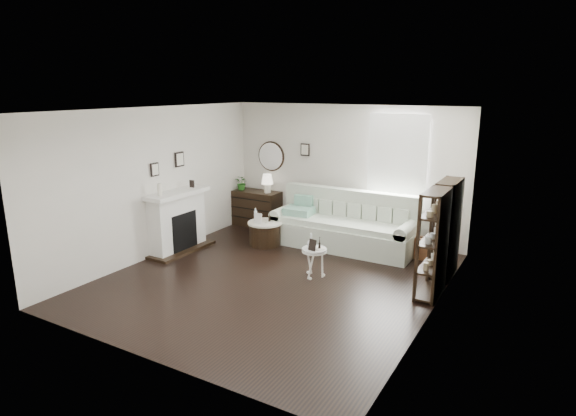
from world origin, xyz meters
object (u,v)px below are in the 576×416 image
Objects in this scene: dresser at (255,208)px; drum_table at (265,233)px; pedestal_table at (314,251)px; sofa at (343,229)px.

drum_table is (0.96, -1.07, -0.16)m from dresser.
pedestal_table reaches higher than drum_table.
sofa is at bearing 26.57° from drum_table.
sofa is 5.66× the size of pedestal_table.
pedestal_table is at bearing -32.20° from drum_table.
sofa is at bearing -9.34° from dresser.
pedestal_table is at bearing -39.06° from dresser.
sofa is 2.36m from dresser.
pedestal_table is (0.22, -1.69, 0.09)m from sofa.
pedestal_table is (1.59, -1.00, 0.21)m from drum_table.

